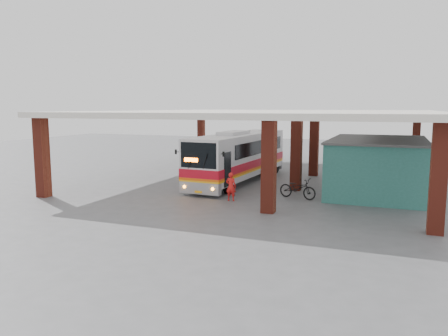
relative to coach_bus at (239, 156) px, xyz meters
name	(u,v)px	position (x,y,z in m)	size (l,w,h in m)	color
ground	(231,196)	(1.14, -4.58, -1.68)	(90.00, 90.00, 0.00)	#515154
brick_columns	(279,150)	(2.57, 0.42, 0.49)	(20.10, 21.60, 4.35)	maroon
canopy_roof	(272,113)	(1.64, 1.92, 2.82)	(21.00, 23.00, 0.30)	silver
shop_building	(377,166)	(8.63, -0.58, -0.12)	(5.20, 8.20, 3.11)	#296759
coach_bus	(239,156)	(0.00, 0.00, 0.00)	(3.06, 11.75, 3.39)	silver
motorcycle	(298,188)	(4.75, -3.93, -1.12)	(0.75, 2.14, 1.13)	black
pedestrian	(231,187)	(1.60, -5.78, -0.92)	(0.55, 0.36, 1.52)	red
red_chair	(340,173)	(6.14, 3.39, -1.27)	(0.49, 0.49, 0.89)	red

